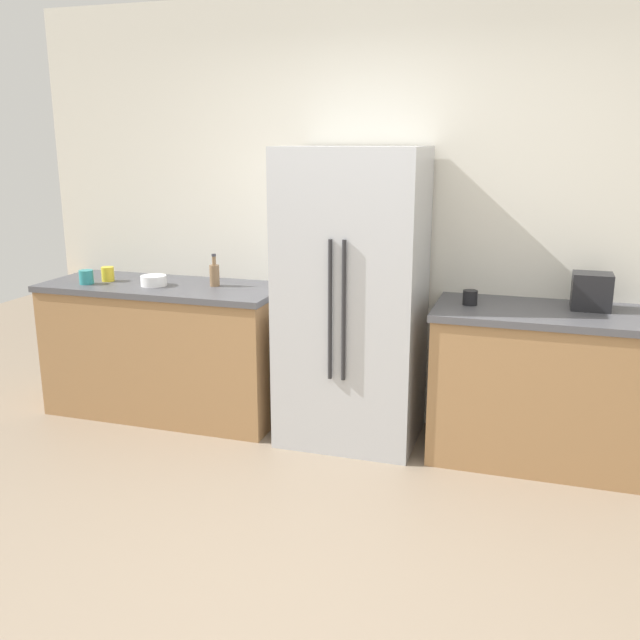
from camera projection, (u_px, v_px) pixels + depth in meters
name	position (u px, v px, depth m)	size (l,w,h in m)	color
ground_plane	(307.00, 590.00, 2.93)	(10.18, 10.18, 0.00)	gray
kitchen_back_panel	(405.00, 218.00, 4.42)	(5.09, 0.10, 2.71)	silver
counter_left	(166.00, 349.00, 4.75)	(1.62, 0.66, 0.90)	#9E7247
counter_right	(540.00, 385.00, 4.04)	(1.25, 0.66, 0.90)	#9E7247
refrigerator	(352.00, 298.00, 4.23)	(0.84, 0.68, 1.80)	#B7BABF
toaster	(592.00, 291.00, 3.92)	(0.21, 0.18, 0.21)	black
bottle_a	(214.00, 274.00, 4.56)	(0.06, 0.06, 0.21)	brown
cup_a	(470.00, 298.00, 4.05)	(0.09, 0.09, 0.09)	black
cup_b	(108.00, 274.00, 4.73)	(0.08, 0.08, 0.10)	yellow
cup_c	(86.00, 277.00, 4.63)	(0.09, 0.09, 0.09)	teal
bowl_a	(154.00, 281.00, 4.58)	(0.17, 0.17, 0.07)	white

